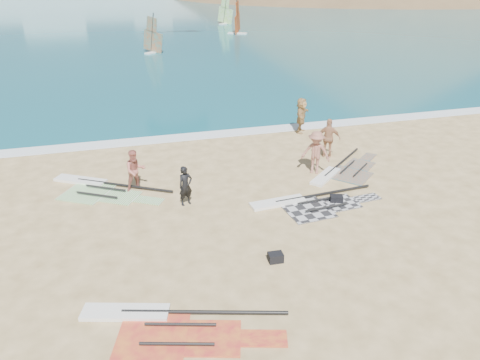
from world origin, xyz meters
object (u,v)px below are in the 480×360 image
object	(u,v)px
person_wetsuit	(186,186)
rig_grey	(307,203)
gear_bag_near	(276,257)
gear_bag_far	(336,199)
rig_red	(164,325)
rig_orange	(343,171)
rig_green	(97,188)
beachgoer_mid	(316,152)
beachgoer_left	(135,171)
beachgoer_back	(329,138)
beachgoer_right	(301,115)

from	to	relation	value
person_wetsuit	rig_grey	bearing A→B (deg)	-36.48
gear_bag_near	gear_bag_far	distance (m)	4.98
rig_grey	rig_red	xyz separation A→B (m)	(-6.43, -5.45, 0.00)
rig_orange	person_wetsuit	bearing A→B (deg)	147.57
rig_green	gear_bag_far	distance (m)	10.12
gear_bag_near	beachgoer_mid	bearing A→B (deg)	56.56
beachgoer_left	beachgoer_mid	xyz separation A→B (m)	(8.06, -0.34, 0.10)
rig_red	gear_bag_near	bearing A→B (deg)	44.17
gear_bag_near	gear_bag_far	xyz separation A→B (m)	(3.77, 3.26, -0.00)
rig_grey	beachgoer_back	world-z (taller)	beachgoer_back
gear_bag_far	beachgoer_mid	size ratio (longest dim) A/B	0.25
rig_red	beachgoer_right	size ratio (longest dim) A/B	2.78
beachgoer_back	beachgoer_right	distance (m)	3.91
rig_grey	rig_green	bearing A→B (deg)	150.20
rig_green	person_wetsuit	distance (m)	4.28
rig_grey	gear_bag_near	bearing A→B (deg)	-131.91
person_wetsuit	beachgoer_back	world-z (taller)	beachgoer_back
beachgoer_mid	person_wetsuit	bearing A→B (deg)	-134.93
person_wetsuit	rig_red	bearing A→B (deg)	-124.98
gear_bag_near	beachgoer_left	bearing A→B (deg)	120.78
beachgoer_left	beachgoer_mid	world-z (taller)	beachgoer_mid
rig_orange	beachgoer_right	xyz separation A→B (m)	(0.30, 5.89, 0.95)
gear_bag_near	person_wetsuit	distance (m)	5.23
gear_bag_far	beachgoer_left	size ratio (longest dim) A/B	0.28
rig_grey	rig_green	distance (m)	8.94
person_wetsuit	beachgoer_right	xyz separation A→B (m)	(7.83, 7.07, 0.19)
rig_grey	beachgoer_left	world-z (taller)	beachgoer_left
gear_bag_far	rig_grey	bearing A→B (deg)	173.49
rig_orange	rig_red	world-z (taller)	rig_red
rig_grey	beachgoer_right	bearing A→B (deg)	64.32
beachgoer_left	rig_grey	bearing A→B (deg)	-38.59
gear_bag_far	beachgoer_back	world-z (taller)	beachgoer_back
rig_red	beachgoer_left	distance (m)	8.69
beachgoer_left	beachgoer_right	bearing A→B (deg)	16.09
gear_bag_far	beachgoer_mid	world-z (taller)	beachgoer_mid
rig_grey	gear_bag_near	size ratio (longest dim) A/B	11.40
rig_green	gear_bag_far	xyz separation A→B (m)	(9.34, -3.88, 0.10)
beachgoer_left	beachgoer_right	distance (m)	10.96
rig_orange	beachgoer_left	distance (m)	9.41
rig_grey	person_wetsuit	bearing A→B (deg)	158.85
gear_bag_near	person_wetsuit	world-z (taller)	person_wetsuit
beachgoer_left	rig_red	bearing A→B (deg)	-101.99
gear_bag_near	beachgoer_back	distance (m)	9.69
gear_bag_near	gear_bag_far	bearing A→B (deg)	40.85
rig_grey	beachgoer_right	size ratio (longest dim) A/B	2.72
rig_red	beachgoer_right	xyz separation A→B (m)	(9.60, 13.86, 0.95)
rig_grey	gear_bag_near	world-z (taller)	gear_bag_near
gear_bag_far	beachgoer_right	size ratio (longest dim) A/B	0.25
rig_grey	beachgoer_mid	distance (m)	3.40
rig_grey	beachgoer_left	distance (m)	7.28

